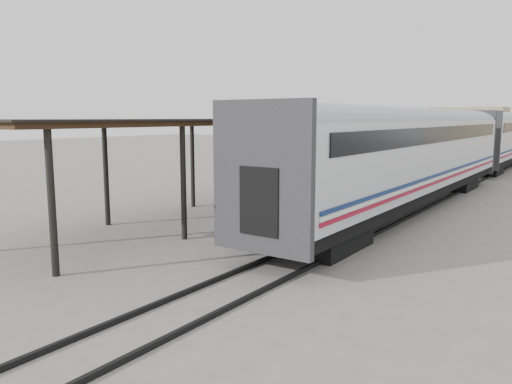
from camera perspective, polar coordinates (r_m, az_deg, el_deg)
The scene contains 10 objects.
ground at distance 18.33m, azimuth -0.77°, elevation -4.75°, with size 160.00×160.00×0.00m, color slate.
train at distance 48.84m, azimuth 26.57°, elevation 5.84°, with size 3.45×76.01×4.01m.
canopy at distance 40.89m, azimuth 15.34°, elevation 7.93°, with size 4.90×64.30×4.15m.
rails at distance 49.19m, azimuth 26.41°, elevation 2.79°, with size 1.54×150.00×0.12m.
building_left at distance 98.63m, azimuth 23.19°, elevation 7.13°, with size 12.00×8.00×6.00m, color tan.
baggage_cart at distance 17.04m, azimuth 0.60°, elevation -3.53°, with size 1.94×2.67×0.86m.
suitcase_stack at distance 17.34m, azimuth 0.62°, elevation -1.96°, with size 1.25×1.36×0.57m.
luggage_tug at distance 34.44m, azimuth 11.80°, elevation 2.37°, with size 1.09×1.64×1.38m.
porter at distance 16.22m, azimuth -0.18°, elevation -0.17°, with size 0.65×0.43×1.79m, color navy.
pedestrian at distance 31.94m, azimuth 11.07°, elevation 2.28°, with size 0.97×0.40×1.66m, color black.
Camera 1 is at (10.43, -14.48, 4.20)m, focal length 35.00 mm.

